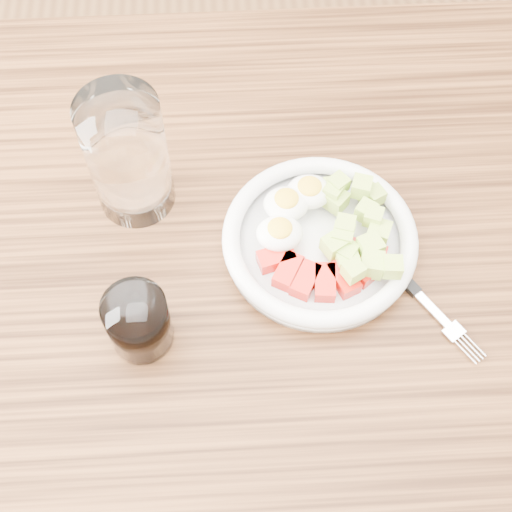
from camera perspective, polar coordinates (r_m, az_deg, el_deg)
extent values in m
plane|color=brown|center=(1.58, 0.39, -14.54)|extent=(4.00, 4.00, 0.00)
cube|color=brown|center=(0.87, 0.69, -2.14)|extent=(1.50, 0.90, 0.04)
cylinder|color=white|center=(0.87, 5.05, 0.87)|extent=(0.23, 0.23, 0.01)
torus|color=white|center=(0.85, 5.14, 1.45)|extent=(0.24, 0.24, 0.02)
cube|color=red|center=(0.84, 1.62, -0.17)|extent=(0.05, 0.03, 0.02)
cube|color=red|center=(0.83, 2.59, -1.24)|extent=(0.04, 0.05, 0.02)
cube|color=red|center=(0.83, 3.97, -1.94)|extent=(0.04, 0.05, 0.02)
cube|color=red|center=(0.83, 5.52, -2.13)|extent=(0.03, 0.05, 0.02)
cube|color=red|center=(0.83, 7.01, -1.78)|extent=(0.04, 0.05, 0.02)
cube|color=red|center=(0.84, 8.20, -0.97)|extent=(0.05, 0.05, 0.02)
cube|color=red|center=(0.85, 8.91, 0.17)|extent=(0.05, 0.04, 0.02)
ellipsoid|color=white|center=(0.86, 2.43, 4.18)|extent=(0.06, 0.05, 0.03)
ellipsoid|color=yellow|center=(0.85, 2.46, 4.63)|extent=(0.03, 0.03, 0.01)
ellipsoid|color=white|center=(0.88, 4.26, 5.14)|extent=(0.06, 0.05, 0.03)
ellipsoid|color=yellow|center=(0.87, 4.32, 5.59)|extent=(0.03, 0.03, 0.01)
ellipsoid|color=white|center=(0.84, 1.90, 1.82)|extent=(0.06, 0.05, 0.03)
ellipsoid|color=yellow|center=(0.83, 1.93, 2.25)|extent=(0.03, 0.03, 0.01)
cube|color=#B5CE4F|center=(0.82, 10.86, -0.86)|extent=(0.02, 0.02, 0.02)
cube|color=#B5CE4F|center=(0.85, 9.79, 1.86)|extent=(0.03, 0.03, 0.03)
cube|color=#B5CE4F|center=(0.84, 6.22, 0.87)|extent=(0.03, 0.03, 0.02)
cube|color=#B5CE4F|center=(0.88, 6.44, 4.45)|extent=(0.03, 0.03, 0.02)
cube|color=#B5CE4F|center=(0.84, 9.11, 0.72)|extent=(0.03, 0.03, 0.03)
cube|color=#B5CE4F|center=(0.84, 7.20, -0.18)|extent=(0.03, 0.03, 0.03)
cube|color=#B5CE4F|center=(0.85, 7.12, 2.36)|extent=(0.03, 0.03, 0.02)
cube|color=#B5CE4F|center=(0.89, 8.94, 5.03)|extent=(0.03, 0.03, 0.02)
cube|color=#B5CE4F|center=(0.83, 9.26, -0.67)|extent=(0.03, 0.03, 0.03)
cube|color=#B5CE4F|center=(0.88, 6.17, 5.36)|extent=(0.02, 0.02, 0.02)
cube|color=#B5CE4F|center=(0.81, 7.78, -1.18)|extent=(0.03, 0.03, 0.02)
cube|color=#B5CE4F|center=(0.86, 8.80, 3.55)|extent=(0.03, 0.03, 0.02)
cube|color=#B5CE4F|center=(0.85, 9.37, 3.11)|extent=(0.03, 0.03, 0.02)
cube|color=#B5CE4F|center=(0.87, 8.43, 5.49)|extent=(0.03, 0.03, 0.02)
cube|color=#B5CE4F|center=(0.84, 6.95, 1.63)|extent=(0.03, 0.03, 0.02)
cube|color=#B5CE4F|center=(0.87, 6.61, 5.75)|extent=(0.03, 0.03, 0.02)
cube|color=#B5CE4F|center=(0.87, 6.20, 5.11)|extent=(0.03, 0.03, 0.02)
cube|color=#B5CE4F|center=(0.84, 7.17, 0.32)|extent=(0.03, 0.03, 0.02)
cube|color=#B5CE4F|center=(0.88, 9.50, 4.80)|extent=(0.03, 0.03, 0.02)
cube|color=black|center=(0.87, 10.67, -0.73)|extent=(0.06, 0.09, 0.01)
cube|color=silver|center=(0.85, 14.05, -4.29)|extent=(0.04, 0.05, 0.00)
cube|color=silver|center=(0.85, 15.54, -5.84)|extent=(0.03, 0.03, 0.00)
cylinder|color=silver|center=(0.84, 16.42, -7.42)|extent=(0.02, 0.03, 0.00)
cylinder|color=silver|center=(0.84, 16.65, -7.22)|extent=(0.02, 0.03, 0.00)
cylinder|color=silver|center=(0.85, 16.88, -7.01)|extent=(0.02, 0.03, 0.00)
cylinder|color=silver|center=(0.85, 17.12, -6.81)|extent=(0.02, 0.03, 0.00)
cylinder|color=white|center=(0.85, -10.24, 7.88)|extent=(0.10, 0.10, 0.17)
cylinder|color=white|center=(0.79, -9.40, -5.21)|extent=(0.07, 0.07, 0.08)
cylinder|color=black|center=(0.80, -9.38, -5.27)|extent=(0.06, 0.06, 0.07)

